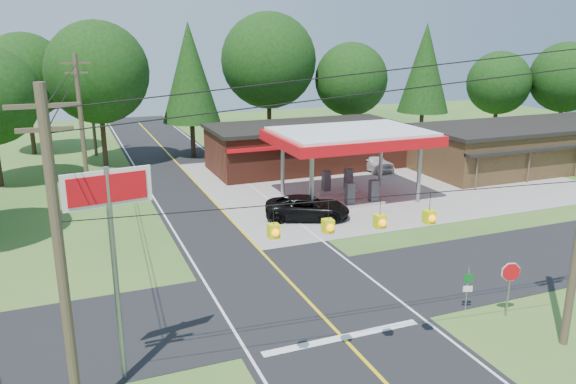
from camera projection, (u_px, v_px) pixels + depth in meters
name	position (u px, v px, depth m)	size (l,w,h in m)	color
ground	(305.00, 298.00, 24.56)	(120.00, 120.00, 0.00)	#336222
main_highway	(305.00, 298.00, 24.56)	(8.00, 120.00, 0.02)	black
cross_road	(305.00, 298.00, 24.56)	(70.00, 7.00, 0.02)	black
lane_center_yellow	(305.00, 298.00, 24.56)	(0.15, 110.00, 0.00)	yellow
gas_canopy	(350.00, 139.00, 38.24)	(10.60, 7.40, 4.88)	gray
convenience_store	(305.00, 146.00, 48.16)	(16.40, 7.55, 3.80)	#5B261A
strip_building	(529.00, 145.00, 48.34)	(20.40, 8.75, 3.80)	#402D1A
utility_pole_near_left	(60.00, 260.00, 15.28)	(1.80, 0.30, 10.00)	#473828
utility_pole_far_left	(82.00, 129.00, 36.37)	(1.80, 0.30, 10.00)	#473828
utility_pole_north	(92.00, 105.00, 52.22)	(0.30, 0.30, 9.50)	#473828
overhead_beacons	(355.00, 201.00, 17.16)	(17.04, 2.04, 1.03)	black
treeline_backdrop	(194.00, 82.00, 44.28)	(70.27, 51.59, 13.30)	#332316
suv_car	(307.00, 208.00, 34.91)	(5.24, 5.24, 1.46)	black
sedan_car	(371.00, 161.00, 47.63)	(4.63, 4.63, 1.58)	silver
big_stop_sign	(111.00, 224.00, 17.39)	(2.69, 0.52, 7.29)	gray
octagonal_stop_sign	(510.00, 276.00, 22.51)	(0.80, 0.28, 2.38)	gray
route_sign_post	(468.00, 286.00, 23.19)	(0.37, 0.18, 1.90)	gray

